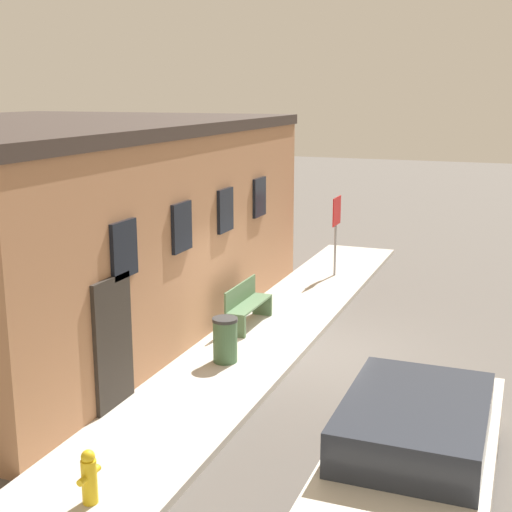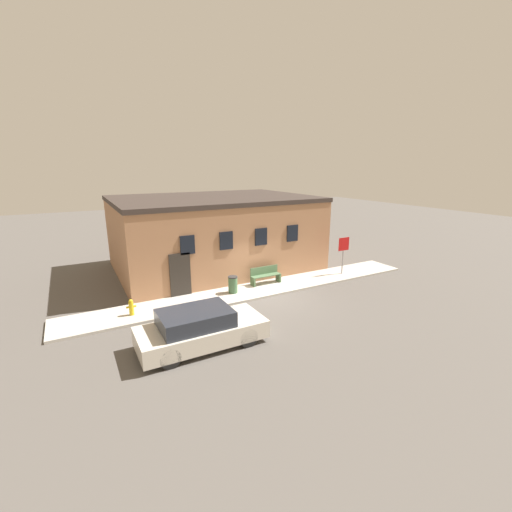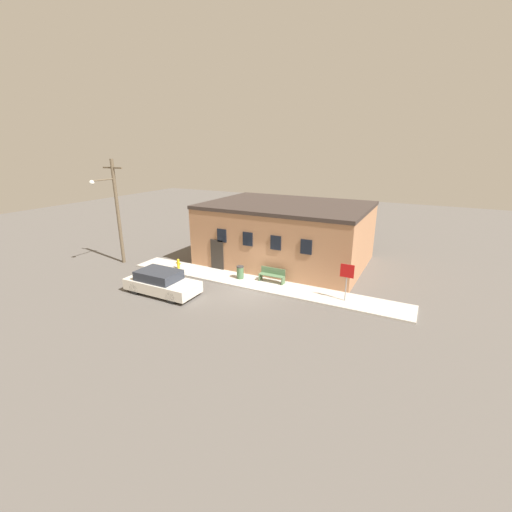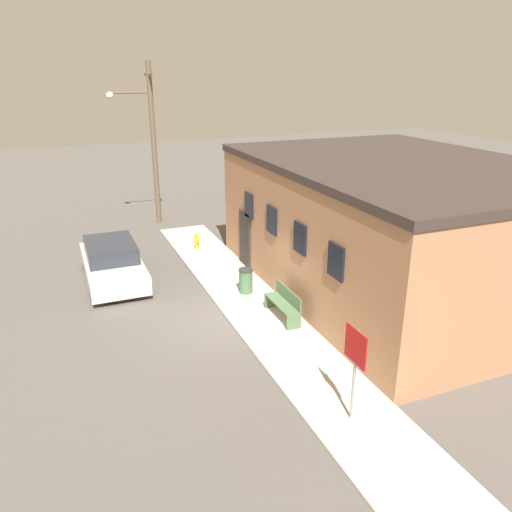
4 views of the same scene
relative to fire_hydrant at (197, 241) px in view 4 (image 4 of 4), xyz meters
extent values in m
plane|color=#56514C|center=(6.08, -0.87, -0.46)|extent=(80.00, 80.00, 0.00)
cube|color=#BCB7AD|center=(6.08, 0.17, -0.41)|extent=(18.43, 2.09, 0.12)
cube|color=#A87551|center=(5.88, 5.30, 1.59)|extent=(11.35, 8.17, 4.12)
cube|color=#382D28|center=(5.88, 5.30, 3.77)|extent=(11.45, 8.27, 0.24)
cube|color=black|center=(2.91, 1.19, 2.09)|extent=(0.70, 0.08, 0.90)
cube|color=black|center=(4.89, 1.19, 2.09)|extent=(0.70, 0.08, 0.90)
cube|color=black|center=(6.88, 1.19, 2.09)|extent=(0.70, 0.08, 0.90)
cube|color=black|center=(8.86, 1.19, 2.09)|extent=(0.70, 0.08, 0.90)
cube|color=#2D2823|center=(2.48, 1.19, 0.64)|extent=(1.00, 0.08, 2.20)
cylinder|color=gold|center=(0.00, 0.00, -0.07)|extent=(0.19, 0.19, 0.56)
sphere|color=gold|center=(0.00, 0.00, 0.26)|extent=(0.17, 0.17, 0.17)
cylinder|color=gold|center=(-0.15, 0.00, 0.02)|extent=(0.10, 0.09, 0.09)
cylinder|color=gold|center=(0.15, 0.00, 0.02)|extent=(0.10, 0.09, 0.09)
cylinder|color=gray|center=(11.61, 0.06, 0.71)|extent=(0.06, 0.06, 2.12)
cube|color=red|center=(11.61, 0.04, 1.40)|extent=(0.75, 0.02, 0.75)
cube|color=#4C6B47|center=(6.10, 0.66, -0.12)|extent=(0.08, 0.44, 0.44)
cube|color=#4C6B47|center=(7.66, 0.66, -0.12)|extent=(0.08, 0.44, 0.44)
cube|color=#4C6B47|center=(6.88, 0.66, 0.12)|extent=(1.64, 0.44, 0.04)
cube|color=#4C6B47|center=(6.88, 0.86, 0.35)|extent=(1.64, 0.04, 0.41)
cylinder|color=#426642|center=(4.80, 0.31, 0.04)|extent=(0.44, 0.44, 0.77)
cylinder|color=#2D2D2D|center=(4.80, 0.31, 0.46)|extent=(0.47, 0.47, 0.06)
cylinder|color=brown|center=(-4.71, -0.57, 3.26)|extent=(0.24, 0.24, 7.46)
cylinder|color=brown|center=(-4.71, -1.46, 5.65)|extent=(0.08, 1.78, 0.08)
sphere|color=silver|center=(-4.71, -2.35, 5.55)|extent=(0.32, 0.32, 0.32)
cube|color=brown|center=(-4.71, -0.57, 6.40)|extent=(1.80, 0.10, 0.10)
cylinder|color=black|center=(3.16, -2.74, -0.12)|extent=(0.68, 0.20, 0.68)
cylinder|color=black|center=(3.16, -4.43, -0.12)|extent=(0.68, 0.20, 0.68)
cylinder|color=black|center=(0.42, -2.74, -0.12)|extent=(0.68, 0.20, 0.68)
cylinder|color=black|center=(0.42, -4.43, -0.12)|extent=(0.68, 0.20, 0.68)
cube|color=beige|center=(1.79, -3.59, 0.04)|extent=(4.43, 1.89, 0.64)
cube|color=#282D38|center=(1.57, -3.59, 0.63)|extent=(2.43, 1.67, 0.54)
camera|label=1|loc=(-6.46, -4.63, 4.51)|focal=50.00mm
camera|label=2|loc=(-1.81, -14.04, 5.71)|focal=24.00mm
camera|label=3|loc=(15.17, -17.55, 7.76)|focal=24.00mm
camera|label=4|loc=(18.93, -5.14, 6.63)|focal=35.00mm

